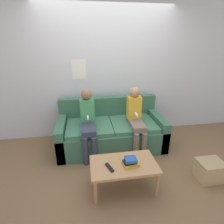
% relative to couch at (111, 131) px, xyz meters
% --- Properties ---
extents(ground_plane, '(10.00, 10.00, 0.00)m').
position_rel_couch_xyz_m(ground_plane, '(0.00, -0.58, -0.29)').
color(ground_plane, brown).
extents(wall_back, '(8.00, 0.06, 2.60)m').
position_rel_couch_xyz_m(wall_back, '(-0.00, 0.55, 1.01)').
color(wall_back, silver).
rests_on(wall_back, ground_plane).
extents(couch, '(1.92, 0.92, 0.86)m').
position_rel_couch_xyz_m(couch, '(0.00, 0.00, 0.00)').
color(couch, '#38664C').
rests_on(couch, ground_plane).
extents(coffee_table, '(0.87, 0.50, 0.40)m').
position_rel_couch_xyz_m(coffee_table, '(0.00, -1.10, 0.06)').
color(coffee_table, '#AD7F51').
rests_on(coffee_table, ground_plane).
extents(person_left, '(0.24, 0.61, 1.15)m').
position_rel_couch_xyz_m(person_left, '(-0.42, -0.21, 0.36)').
color(person_left, '#33384C').
rests_on(person_left, ground_plane).
extents(person_right, '(0.24, 0.61, 1.14)m').
position_rel_couch_xyz_m(person_right, '(0.41, -0.21, 0.35)').
color(person_right, '#756656').
rests_on(person_right, ground_plane).
extents(tv_remote, '(0.10, 0.17, 0.02)m').
position_rel_couch_xyz_m(tv_remote, '(-0.20, -1.16, 0.12)').
color(tv_remote, black).
rests_on(tv_remote, coffee_table).
extents(book_stack, '(0.22, 0.17, 0.10)m').
position_rel_couch_xyz_m(book_stack, '(0.08, -1.14, 0.16)').
color(book_stack, gold).
rests_on(book_stack, coffee_table).
extents(storage_box, '(0.35, 0.29, 0.30)m').
position_rel_couch_xyz_m(storage_box, '(1.26, -1.14, -0.13)').
color(storage_box, tan).
rests_on(storage_box, ground_plane).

